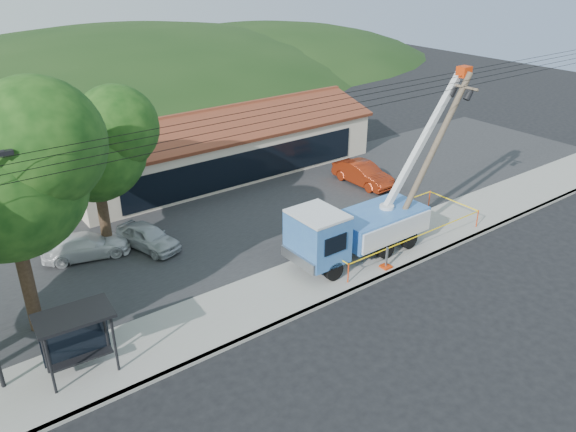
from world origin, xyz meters
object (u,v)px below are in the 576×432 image
(utility_truck, at_px, (356,226))
(bus_shelter, at_px, (75,328))
(car_red, at_px, (362,185))
(car_white, at_px, (88,258))
(leaning_pole, at_px, (431,154))
(car_silver, at_px, (150,249))

(utility_truck, height_order, bus_shelter, utility_truck)
(utility_truck, bearing_deg, car_red, 43.98)
(car_white, bearing_deg, leaning_pole, -105.19)
(car_silver, bearing_deg, car_red, -17.97)
(leaning_pole, height_order, car_white, leaning_pole)
(bus_shelter, height_order, car_silver, bus_shelter)
(car_silver, xyz_separation_m, car_white, (-3.00, 1.06, 0.00))
(bus_shelter, bearing_deg, car_red, 23.00)
(leaning_pole, bearing_deg, bus_shelter, 178.93)
(car_red, distance_m, car_white, 18.59)
(bus_shelter, distance_m, car_red, 22.94)
(utility_truck, distance_m, bus_shelter, 14.39)
(leaning_pole, distance_m, bus_shelter, 19.23)
(bus_shelter, relative_size, car_white, 0.64)
(utility_truck, relative_size, car_white, 2.50)
(leaning_pole, bearing_deg, car_white, 150.52)
(bus_shelter, height_order, car_red, bus_shelter)
(utility_truck, bearing_deg, car_silver, 138.51)
(car_silver, bearing_deg, leaning_pole, -48.47)
(car_silver, height_order, car_red, car_red)
(car_silver, bearing_deg, utility_truck, -58.37)
(car_red, bearing_deg, bus_shelter, -162.85)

